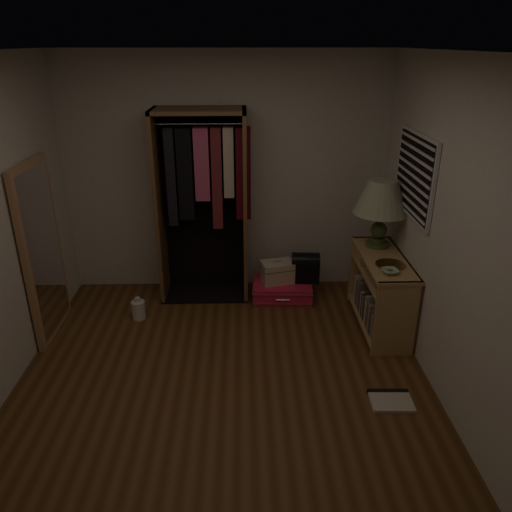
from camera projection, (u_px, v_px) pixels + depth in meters
name	position (u px, v px, depth m)	size (l,w,h in m)	color
ground	(223.00, 390.00, 4.13)	(4.00, 4.00, 0.00)	#503117
room_walls	(228.00, 217.00, 3.58)	(3.52, 4.02, 2.60)	beige
console_bookshelf	(380.00, 288.00, 4.96)	(0.42, 1.12, 0.75)	tan
open_wardrobe	(204.00, 190.00, 5.27)	(0.99, 0.50, 2.05)	brown
floor_mirror	(42.00, 251.00, 4.67)	(0.06, 0.80, 1.70)	tan
pink_suitcase	(282.00, 290.00, 5.57)	(0.68, 0.51, 0.20)	#D81A42
train_case	(277.00, 272.00, 5.50)	(0.40, 0.32, 0.25)	beige
black_bag	(305.00, 267.00, 5.50)	(0.32, 0.22, 0.33)	black
table_lamp	(382.00, 198.00, 4.86)	(0.63, 0.63, 0.68)	#3B4E26
brass_tray	(390.00, 265.00, 4.61)	(0.30, 0.30, 0.02)	#AD7A42
ceramic_bowl	(390.00, 271.00, 4.45)	(0.15, 0.15, 0.04)	#96B395
white_jug	(139.00, 310.00, 5.17)	(0.16, 0.16, 0.24)	silver
floor_book	(390.00, 399.00, 4.00)	(0.34, 0.28, 0.03)	beige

